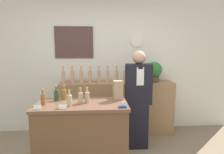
% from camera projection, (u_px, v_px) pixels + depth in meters
% --- Properties ---
extents(back_wall, '(5.20, 0.09, 2.70)m').
position_uv_depth(back_wall, '(104.00, 63.00, 3.98)').
color(back_wall, silver).
rests_on(back_wall, ground_plane).
extents(back_shelf, '(2.15, 0.41, 1.01)m').
position_uv_depth(back_shelf, '(117.00, 108.00, 3.85)').
color(back_shelf, '#9E754C').
rests_on(back_shelf, ground_plane).
extents(display_counter, '(1.18, 0.61, 0.95)m').
position_uv_depth(display_counter, '(82.00, 138.00, 2.63)').
color(display_counter, brown).
rests_on(display_counter, ground_plane).
extents(shopkeeper, '(0.41, 0.26, 1.61)m').
position_uv_depth(shopkeeper, '(138.00, 100.00, 3.28)').
color(shopkeeper, black).
rests_on(shopkeeper, ground_plane).
extents(potted_plant, '(0.30, 0.30, 0.39)m').
position_uv_depth(potted_plant, '(154.00, 71.00, 3.78)').
color(potted_plant, '#4C3D2D').
rests_on(potted_plant, back_shelf).
extents(paper_bag, '(0.14, 0.11, 0.26)m').
position_uv_depth(paper_bag, '(118.00, 90.00, 2.73)').
color(paper_bag, tan).
rests_on(paper_bag, display_counter).
extents(tape_dispenser, '(0.09, 0.06, 0.07)m').
position_uv_depth(tape_dispenser, '(123.00, 106.00, 2.38)').
color(tape_dispenser, '#1E4799').
rests_on(tape_dispenser, display_counter).
extents(price_card_left, '(0.09, 0.02, 0.06)m').
position_uv_depth(price_card_left, '(37.00, 107.00, 2.29)').
color(price_card_left, white).
rests_on(price_card_left, display_counter).
extents(price_card_right, '(0.09, 0.02, 0.06)m').
position_uv_depth(price_card_right, '(63.00, 107.00, 2.31)').
color(price_card_right, white).
rests_on(price_card_right, display_counter).
extents(counter_bottle_0, '(0.06, 0.06, 0.20)m').
position_uv_depth(counter_bottle_0, '(43.00, 99.00, 2.48)').
color(counter_bottle_0, brown).
rests_on(counter_bottle_0, display_counter).
extents(counter_bottle_1, '(0.06, 0.06, 0.20)m').
position_uv_depth(counter_bottle_1, '(56.00, 95.00, 2.70)').
color(counter_bottle_1, '#28492A').
rests_on(counter_bottle_1, display_counter).
extents(counter_bottle_2, '(0.06, 0.06, 0.20)m').
position_uv_depth(counter_bottle_2, '(64.00, 94.00, 2.74)').
color(counter_bottle_2, olive).
rests_on(counter_bottle_2, display_counter).
extents(counter_bottle_3, '(0.06, 0.06, 0.20)m').
position_uv_depth(counter_bottle_3, '(69.00, 100.00, 2.43)').
color(counter_bottle_3, tan).
rests_on(counter_bottle_3, display_counter).
extents(counter_bottle_4, '(0.06, 0.06, 0.20)m').
position_uv_depth(counter_bottle_4, '(81.00, 97.00, 2.55)').
color(counter_bottle_4, tan).
rests_on(counter_bottle_4, display_counter).
extents(counter_bottle_5, '(0.06, 0.06, 0.20)m').
position_uv_depth(counter_bottle_5, '(87.00, 97.00, 2.59)').
color(counter_bottle_5, tan).
rests_on(counter_bottle_5, display_counter).
extents(shelf_bottle_0, '(0.07, 0.07, 0.31)m').
position_uv_depth(shelf_bottle_0, '(63.00, 77.00, 3.70)').
color(shelf_bottle_0, tan).
rests_on(shelf_bottle_0, back_shelf).
extents(shelf_bottle_1, '(0.07, 0.07, 0.31)m').
position_uv_depth(shelf_bottle_1, '(72.00, 76.00, 3.72)').
color(shelf_bottle_1, tan).
rests_on(shelf_bottle_1, back_shelf).
extents(shelf_bottle_2, '(0.07, 0.07, 0.31)m').
position_uv_depth(shelf_bottle_2, '(81.00, 76.00, 3.72)').
color(shelf_bottle_2, tan).
rests_on(shelf_bottle_2, back_shelf).
extents(shelf_bottle_3, '(0.07, 0.07, 0.31)m').
position_uv_depth(shelf_bottle_3, '(90.00, 76.00, 3.73)').
color(shelf_bottle_3, tan).
rests_on(shelf_bottle_3, back_shelf).
extents(shelf_bottle_4, '(0.07, 0.07, 0.31)m').
position_uv_depth(shelf_bottle_4, '(99.00, 76.00, 3.73)').
color(shelf_bottle_4, tan).
rests_on(shelf_bottle_4, back_shelf).
extents(shelf_bottle_5, '(0.07, 0.07, 0.31)m').
position_uv_depth(shelf_bottle_5, '(108.00, 76.00, 3.75)').
color(shelf_bottle_5, tan).
rests_on(shelf_bottle_5, back_shelf).
extents(shelf_bottle_6, '(0.07, 0.07, 0.31)m').
position_uv_depth(shelf_bottle_6, '(116.00, 76.00, 3.75)').
color(shelf_bottle_6, tan).
rests_on(shelf_bottle_6, back_shelf).
extents(shelf_bottle_7, '(0.07, 0.07, 0.31)m').
position_uv_depth(shelf_bottle_7, '(125.00, 76.00, 3.76)').
color(shelf_bottle_7, tan).
rests_on(shelf_bottle_7, back_shelf).
extents(shelf_bottle_8, '(0.07, 0.07, 0.31)m').
position_uv_depth(shelf_bottle_8, '(134.00, 76.00, 3.78)').
color(shelf_bottle_8, tan).
rests_on(shelf_bottle_8, back_shelf).
extents(shelf_bottle_9, '(0.07, 0.07, 0.31)m').
position_uv_depth(shelf_bottle_9, '(142.00, 76.00, 3.80)').
color(shelf_bottle_9, tan).
rests_on(shelf_bottle_9, back_shelf).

